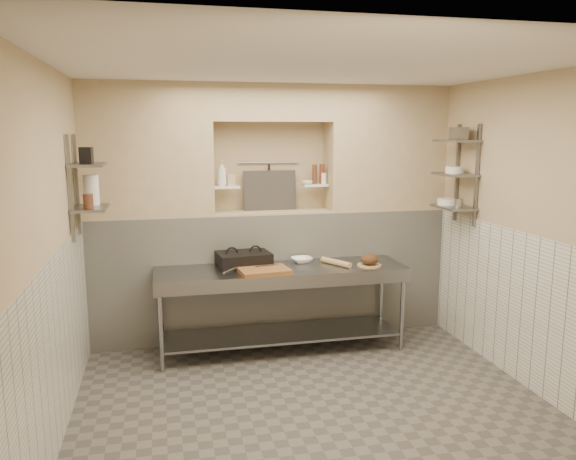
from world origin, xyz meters
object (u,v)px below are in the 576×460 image
object	(u,v)px
cutting_board	(264,271)
jug_left	(91,190)
bottle_soap	(222,173)
bowl_alcove	(307,183)
prep_table	(282,292)
rolling_pin	(336,262)
bread_loaf	(369,259)
panini_press	(244,259)
mixing_bowl	(302,260)

from	to	relation	value
cutting_board	jug_left	xyz separation A→B (m)	(-1.62, 0.17, 0.83)
bottle_soap	bowl_alcove	size ratio (longest dim) A/B	2.15
prep_table	rolling_pin	bearing A→B (deg)	0.22
bottle_soap	bread_loaf	bearing A→B (deg)	-24.66
rolling_pin	panini_press	bearing A→B (deg)	169.95
panini_press	cutting_board	world-z (taller)	panini_press
rolling_pin	jug_left	world-z (taller)	jug_left
cutting_board	bottle_soap	distance (m)	1.22
bowl_alcove	cutting_board	bearing A→B (deg)	-131.43
bottle_soap	jug_left	world-z (taller)	bottle_soap
cutting_board	bread_loaf	size ratio (longest dim) A/B	2.61
prep_table	bread_loaf	xyz separation A→B (m)	(0.92, -0.11, 0.33)
bottle_soap	panini_press	bearing A→B (deg)	-66.40
panini_press	bottle_soap	bearing A→B (deg)	106.68
cutting_board	jug_left	size ratio (longest dim) A/B	1.74
mixing_bowl	cutting_board	bearing A→B (deg)	-142.67
bottle_soap	bowl_alcove	distance (m)	0.96
bottle_soap	cutting_board	bearing A→B (deg)	-65.59
panini_press	jug_left	size ratio (longest dim) A/B	2.06
cutting_board	bread_loaf	world-z (taller)	bread_loaf
jug_left	prep_table	bearing A→B (deg)	-0.33
rolling_pin	jug_left	xyz separation A→B (m)	(-2.42, 0.01, 0.82)
cutting_board	jug_left	distance (m)	1.83
mixing_bowl	bread_loaf	size ratio (longest dim) A/B	1.18
bread_loaf	jug_left	bearing A→B (deg)	177.51
rolling_pin	bottle_soap	distance (m)	1.56
panini_press	rolling_pin	distance (m)	0.98
panini_press	jug_left	distance (m)	1.66
bread_loaf	bottle_soap	bearing A→B (deg)	155.34
prep_table	jug_left	xyz separation A→B (m)	(-1.83, 0.01, 1.11)
mixing_bowl	bread_loaf	distance (m)	0.73
prep_table	jug_left	bearing A→B (deg)	179.67
cutting_board	mixing_bowl	size ratio (longest dim) A/B	2.20
bottle_soap	jug_left	distance (m)	1.41
bread_loaf	bowl_alcove	distance (m)	1.13
prep_table	bowl_alcove	xyz separation A→B (m)	(0.41, 0.54, 1.09)
bottle_soap	rolling_pin	bearing A→B (deg)	-26.33
prep_table	bottle_soap	xyz separation A→B (m)	(-0.54, 0.56, 1.21)
bread_loaf	bottle_soap	size ratio (longest dim) A/B	0.70
cutting_board	rolling_pin	distance (m)	0.82
prep_table	cutting_board	distance (m)	0.39
rolling_pin	bread_loaf	world-z (taller)	bread_loaf
prep_table	cutting_board	world-z (taller)	cutting_board
mixing_bowl	jug_left	size ratio (longest dim) A/B	0.79
jug_left	bowl_alcove	bearing A→B (deg)	13.33
cutting_board	jug_left	bearing A→B (deg)	173.92
panini_press	mixing_bowl	xyz separation A→B (m)	(0.64, 0.03, -0.05)
prep_table	jug_left	size ratio (longest dim) A/B	9.19
mixing_bowl	bread_loaf	world-z (taller)	bread_loaf
mixing_bowl	bottle_soap	world-z (taller)	bottle_soap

